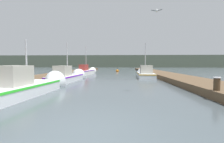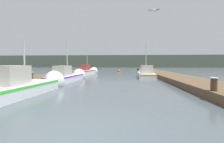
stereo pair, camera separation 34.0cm
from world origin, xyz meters
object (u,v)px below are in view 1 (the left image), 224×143
object	(u,v)px
fishing_boat_1	(69,76)
fishing_boat_2	(145,74)
fishing_boat_3	(87,71)
mooring_piling_2	(217,88)
channel_buoy	(117,71)
mooring_piling_1	(141,68)
fishing_boat_0	(32,85)
mooring_piling_0	(32,80)
seagull_lead	(157,11)

from	to	relation	value
fishing_boat_1	fishing_boat_2	distance (m)	8.48
fishing_boat_3	mooring_piling_2	bearing A→B (deg)	-53.97
channel_buoy	mooring_piling_1	bearing A→B (deg)	-9.24
fishing_boat_0	mooring_piling_1	xyz separation A→B (m)	(8.52, 20.25, 0.24)
fishing_boat_3	fishing_boat_2	bearing A→B (deg)	-24.55
fishing_boat_1	mooring_piling_2	xyz separation A→B (m)	(8.82, -6.66, 0.09)
fishing_boat_3	channel_buoy	xyz separation A→B (m)	(4.33, 7.06, -0.28)
mooring_piling_2	channel_buoy	world-z (taller)	mooring_piling_2
fishing_boat_1	channel_buoy	bearing A→B (deg)	79.34
mooring_piling_0	mooring_piling_2	bearing A→B (deg)	-16.60
fishing_boat_2	channel_buoy	xyz separation A→B (m)	(-3.36, 11.42, -0.25)
fishing_boat_3	mooring_piling_2	distance (m)	17.44
seagull_lead	fishing_boat_2	bearing A→B (deg)	94.71
mooring_piling_0	seagull_lead	bearing A→B (deg)	-11.47
fishing_boat_0	fishing_boat_2	bearing A→B (deg)	56.16
fishing_boat_1	mooring_piling_0	xyz separation A→B (m)	(-1.22, -3.67, 0.10)
fishing_boat_1	seagull_lead	xyz separation A→B (m)	(6.56, -5.25, 3.90)
fishing_boat_3	seagull_lead	xyz separation A→B (m)	(6.73, -13.53, 3.87)
mooring_piling_1	fishing_boat_3	bearing A→B (deg)	-143.70
channel_buoy	fishing_boat_1	bearing A→B (deg)	-105.15
fishing_boat_0	fishing_boat_2	size ratio (longest dim) A/B	1.01
fishing_boat_2	fishing_boat_1	bearing A→B (deg)	-148.89
fishing_boat_2	mooring_piling_1	distance (m)	10.76
fishing_boat_1	seagull_lead	bearing A→B (deg)	-34.18
fishing_boat_1	mooring_piling_1	distance (m)	16.92
fishing_boat_1	mooring_piling_0	distance (m)	3.87
channel_buoy	mooring_piling_0	bearing A→B (deg)	-105.79
fishing_boat_0	seagull_lead	world-z (taller)	seagull_lead
mooring_piling_2	seagull_lead	size ratio (longest dim) A/B	1.76
fishing_boat_0	mooring_piling_2	bearing A→B (deg)	-2.27
fishing_boat_3	mooring_piling_0	world-z (taller)	fishing_boat_3
fishing_boat_0	seagull_lead	xyz separation A→B (m)	(6.59, 0.36, 3.89)
fishing_boat_3	mooring_piling_0	size ratio (longest dim) A/B	6.36
channel_buoy	seagull_lead	distance (m)	21.14
fishing_boat_2	seagull_lead	distance (m)	10.01
fishing_boat_2	mooring_piling_2	bearing A→B (deg)	-79.45
fishing_boat_1	mooring_piling_2	world-z (taller)	fishing_boat_1
mooring_piling_0	seagull_lead	size ratio (longest dim) A/B	1.80
fishing_boat_0	fishing_boat_3	bearing A→B (deg)	95.10
fishing_boat_1	fishing_boat_3	bearing A→B (deg)	95.67
seagull_lead	fishing_boat_1	bearing A→B (deg)	152.00
fishing_boat_0	mooring_piling_0	distance (m)	2.27
fishing_boat_0	channel_buoy	bearing A→B (deg)	83.23
fishing_boat_0	mooring_piling_0	xyz separation A→B (m)	(-1.19, 1.94, 0.09)
mooring_piling_1	channel_buoy	bearing A→B (deg)	170.76
fishing_boat_0	seagull_lead	size ratio (longest dim) A/B	9.60
fishing_boat_0	fishing_boat_1	bearing A→B (deg)	94.20
channel_buoy	seagull_lead	size ratio (longest dim) A/B	1.93
mooring_piling_1	channel_buoy	distance (m)	4.41
fishing_boat_2	mooring_piling_0	size ratio (longest dim) A/B	5.27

